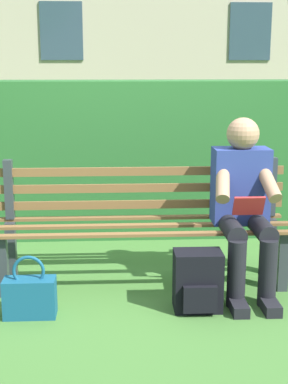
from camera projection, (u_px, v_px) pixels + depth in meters
name	position (u px, v px, depth m)	size (l,w,h in m)	color
ground	(143.00, 284.00, 3.92)	(60.00, 60.00, 0.00)	#3D6B2D
park_bench	(143.00, 220.00, 3.90)	(2.04, 0.48, 0.86)	#2D3338
person_seated	(244.00, 201.00, 3.72)	(0.44, 0.73, 1.17)	navy
hedge_backdrop	(190.00, 154.00, 5.07)	(6.36, 0.70, 1.46)	#265B28
backpack	(198.00, 281.00, 3.47)	(0.30, 0.27, 0.38)	black
handbag	(30.00, 296.00, 3.38)	(0.32, 0.15, 0.39)	navy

